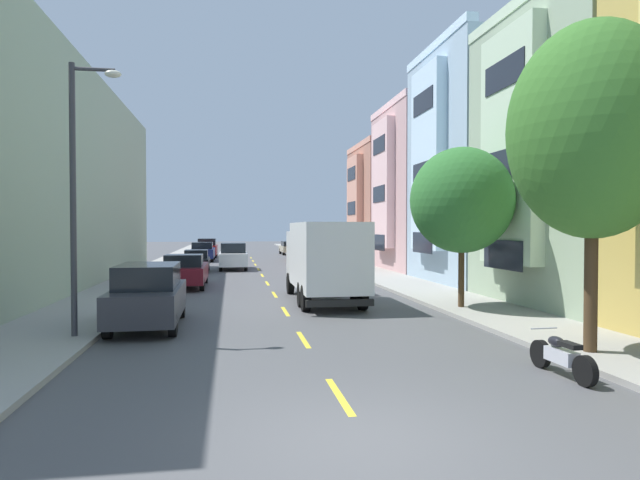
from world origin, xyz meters
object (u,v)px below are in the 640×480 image
object	(u,v)px
street_tree_second	(462,200)
parked_pickup_navy	(203,252)
moving_white_sedan	(233,256)
parked_suv_charcoal	(148,295)
parked_wagon_champagne	(289,247)
street_lamp	(79,180)
parked_suv_red	(207,248)
parked_sedan_orange	(298,252)
delivery_box_truck	(324,257)
parked_hatchback_black	(196,261)
street_tree_nearest	(593,131)
parked_pickup_burgundy	(186,271)
parked_motorcycle	(561,356)

from	to	relation	value
street_tree_second	parked_pickup_navy	xyz separation A→B (m)	(-10.87, 31.27, -3.22)
street_tree_second	moving_white_sedan	distance (m)	22.75
parked_suv_charcoal	parked_wagon_champagne	size ratio (longest dim) A/B	1.02
street_lamp	parked_suv_red	world-z (taller)	street_lamp
parked_pickup_navy	parked_suv_red	bearing A→B (deg)	88.85
parked_sedan_orange	moving_white_sedan	size ratio (longest dim) A/B	0.94
parked_pickup_navy	parked_wagon_champagne	distance (m)	13.82
street_tree_second	parked_wagon_champagne	size ratio (longest dim) A/B	1.23
delivery_box_truck	parked_hatchback_black	bearing A→B (deg)	110.74
street_tree_nearest	parked_pickup_burgundy	world-z (taller)	street_tree_nearest
parked_wagon_champagne	parked_sedan_orange	bearing A→B (deg)	-91.37
moving_white_sedan	parked_hatchback_black	bearing A→B (deg)	-144.31
parked_sedan_orange	parked_suv_red	bearing A→B (deg)	145.99
street_tree_nearest	parked_suv_red	size ratio (longest dim) A/B	1.61
parked_hatchback_black	parked_motorcycle	size ratio (longest dim) A/B	1.96
parked_suv_red	parked_suv_charcoal	world-z (taller)	same
street_tree_second	parked_motorcycle	bearing A→B (deg)	-100.81
parked_pickup_navy	parked_wagon_champagne	bearing A→B (deg)	49.71
parked_suv_charcoal	parked_suv_red	bearing A→B (deg)	89.86
parked_wagon_champagne	street_tree_nearest	bearing A→B (deg)	-87.75
street_tree_nearest	parked_pickup_burgundy	distance (m)	20.26
delivery_box_truck	parked_pickup_navy	distance (m)	28.93
moving_white_sedan	parked_motorcycle	distance (m)	30.36
street_lamp	parked_pickup_burgundy	distance (m)	13.36
delivery_box_truck	parked_pickup_burgundy	world-z (taller)	delivery_box_truck
street_lamp	parked_hatchback_black	bearing A→B (deg)	85.83
parked_suv_charcoal	moving_white_sedan	bearing A→B (deg)	83.33
parked_hatchback_black	moving_white_sedan	xyz separation A→B (m)	(2.51, 1.81, 0.23)
street_tree_second	parked_suv_charcoal	bearing A→B (deg)	-171.66
street_tree_nearest	parked_sedan_orange	bearing A→B (deg)	93.22
delivery_box_truck	parked_wagon_champagne	bearing A→B (deg)	86.06
delivery_box_truck	parked_suv_charcoal	size ratio (longest dim) A/B	1.54
parked_wagon_champagne	moving_white_sedan	xyz separation A→B (m)	(-6.27, -20.82, 0.18)
parked_hatchback_black	parked_suv_red	world-z (taller)	parked_suv_red
delivery_box_truck	parked_suv_charcoal	bearing A→B (deg)	-143.39
parked_pickup_navy	parked_wagon_champagne	xyz separation A→B (m)	(8.94, 10.54, -0.02)
street_tree_second	parked_motorcycle	size ratio (longest dim) A/B	2.85
parked_suv_red	moving_white_sedan	xyz separation A→B (m)	(2.55, -16.24, 0.00)
parked_hatchback_black	parked_sedan_orange	bearing A→B (deg)	55.17
parked_suv_red	parked_pickup_navy	bearing A→B (deg)	-91.15
street_tree_second	moving_white_sedan	xyz separation A→B (m)	(-8.20, 21.00, -3.06)
parked_hatchback_black	parked_suv_charcoal	world-z (taller)	parked_suv_charcoal
street_lamp	parked_pickup_navy	xyz separation A→B (m)	(1.49, 34.64, -3.51)
delivery_box_truck	parked_suv_red	xyz separation A→B (m)	(-6.15, 34.19, -0.87)
parked_hatchback_black	parked_wagon_champagne	world-z (taller)	same
street_tree_second	parked_pickup_navy	size ratio (longest dim) A/B	1.10
street_tree_nearest	street_tree_second	world-z (taller)	street_tree_nearest
parked_sedan_orange	parked_pickup_burgundy	world-z (taller)	parked_pickup_burgundy
street_lamp	parked_suv_red	bearing A→B (deg)	87.73
street_lamp	delivery_box_truck	world-z (taller)	street_lamp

